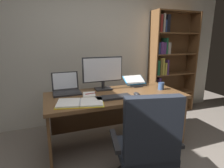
# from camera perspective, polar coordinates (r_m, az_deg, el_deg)

# --- Properties ---
(wall_back) EXTENTS (5.32, 0.12, 2.77)m
(wall_back) POSITION_cam_1_polar(r_m,az_deg,el_deg) (3.18, -7.06, 13.02)
(wall_back) COLOR beige
(wall_back) RESTS_ON ground
(desk) EXTENTS (1.72, 0.77, 0.75)m
(desk) POSITION_cam_1_polar(r_m,az_deg,el_deg) (2.43, 0.32, -7.19)
(desk) COLOR brown
(desk) RESTS_ON ground
(bookshelf) EXTENTS (0.93, 0.28, 1.92)m
(bookshelf) POSITION_cam_1_polar(r_m,az_deg,el_deg) (3.66, 17.07, 5.60)
(bookshelf) COLOR brown
(bookshelf) RESTS_ON ground
(office_chair) EXTENTS (0.68, 0.60, 0.99)m
(office_chair) POSITION_cam_1_polar(r_m,az_deg,el_deg) (1.80, 10.78, -20.28)
(office_chair) COLOR #232326
(office_chair) RESTS_ON ground
(monitor) EXTENTS (0.55, 0.16, 0.45)m
(monitor) POSITION_cam_1_polar(r_m,az_deg,el_deg) (2.45, -2.90, 3.52)
(monitor) COLOR #232326
(monitor) RESTS_ON desk
(laptop) EXTENTS (0.34, 0.30, 0.25)m
(laptop) POSITION_cam_1_polar(r_m,az_deg,el_deg) (2.40, -14.13, -1.46)
(laptop) COLOR #232326
(laptop) RESTS_ON desk
(keyboard) EXTENTS (0.42, 0.15, 0.02)m
(keyboard) POSITION_cam_1_polar(r_m,az_deg,el_deg) (2.12, 0.53, -4.17)
(keyboard) COLOR #232326
(keyboard) RESTS_ON desk
(computer_mouse) EXTENTS (0.06, 0.10, 0.04)m
(computer_mouse) POSITION_cam_1_polar(r_m,az_deg,el_deg) (2.24, 7.72, -3.12)
(computer_mouse) COLOR #232326
(computer_mouse) RESTS_ON desk
(reading_stand_with_book) EXTENTS (0.31, 0.25, 0.14)m
(reading_stand_with_book) POSITION_cam_1_polar(r_m,az_deg,el_deg) (2.72, 7.16, 0.95)
(reading_stand_with_book) COLOR #232326
(reading_stand_with_book) RESTS_ON desk
(open_binder) EXTENTS (0.55, 0.39, 0.02)m
(open_binder) POSITION_cam_1_polar(r_m,az_deg,el_deg) (1.98, -9.98, -5.78)
(open_binder) COLOR yellow
(open_binder) RESTS_ON desk
(notepad) EXTENTS (0.19, 0.24, 0.01)m
(notepad) POSITION_cam_1_polar(r_m,az_deg,el_deg) (2.28, -7.18, -3.24)
(notepad) COLOR white
(notepad) RESTS_ON desk
(pen) EXTENTS (0.14, 0.03, 0.01)m
(pen) POSITION_cam_1_polar(r_m,az_deg,el_deg) (2.28, -6.70, -2.98)
(pen) COLOR maroon
(pen) RESTS_ON notepad
(coffee_mug) EXTENTS (0.08, 0.08, 0.10)m
(coffee_mug) POSITION_cam_1_polar(r_m,az_deg,el_deg) (2.57, 15.13, -0.62)
(coffee_mug) COLOR #334C7A
(coffee_mug) RESTS_ON desk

